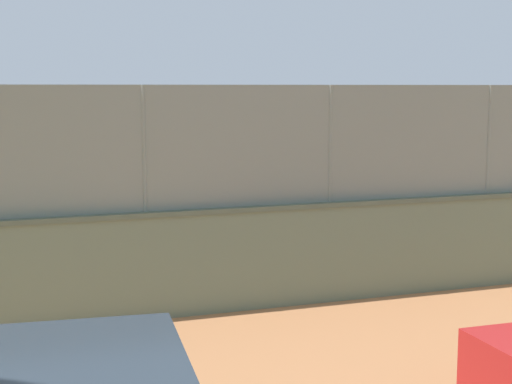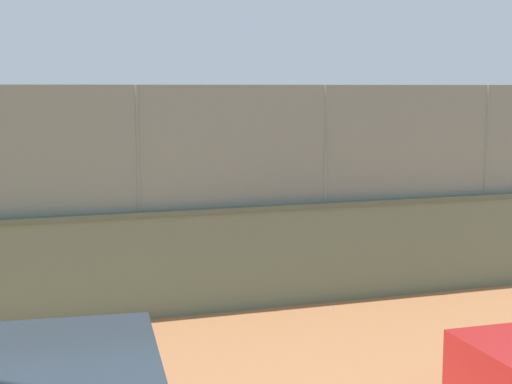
{
  "view_description": "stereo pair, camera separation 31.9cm",
  "coord_description": "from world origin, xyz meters",
  "px_view_note": "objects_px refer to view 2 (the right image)",
  "views": [
    {
      "loc": [
        9.12,
        20.75,
        3.64
      ],
      "look_at": [
        2.8,
        4.71,
        1.27
      ],
      "focal_mm": 53.8,
      "sensor_mm": 36.0,
      "label": 1
    },
    {
      "loc": [
        8.83,
        20.87,
        3.64
      ],
      "look_at": [
        2.8,
        4.71,
        1.27
      ],
      "focal_mm": 53.8,
      "sensor_mm": 36.0,
      "label": 2
    }
  ],
  "objects_px": {
    "player_foreground_swinging": "(147,180)",
    "spare_ball_by_wall": "(257,280)",
    "player_crossing_court": "(291,199)",
    "player_baseline_waiting": "(153,190)",
    "sports_ball": "(268,193)"
  },
  "relations": [
    {
      "from": "player_foreground_swinging",
      "to": "sports_ball",
      "type": "height_order",
      "value": "player_foreground_swinging"
    },
    {
      "from": "player_crossing_court",
      "to": "player_baseline_waiting",
      "type": "bearing_deg",
      "value": -40.75
    },
    {
      "from": "sports_ball",
      "to": "spare_ball_by_wall",
      "type": "height_order",
      "value": "sports_ball"
    },
    {
      "from": "player_baseline_waiting",
      "to": "sports_ball",
      "type": "xyz_separation_m",
      "value": [
        -1.49,
        4.48,
        0.43
      ]
    },
    {
      "from": "player_foreground_swinging",
      "to": "sports_ball",
      "type": "xyz_separation_m",
      "value": [
        -1.09,
        7.02,
        0.48
      ]
    },
    {
      "from": "player_crossing_court",
      "to": "player_baseline_waiting",
      "type": "distance_m",
      "value": 3.81
    },
    {
      "from": "player_foreground_swinging",
      "to": "player_baseline_waiting",
      "type": "bearing_deg",
      "value": 81.05
    },
    {
      "from": "player_baseline_waiting",
      "to": "spare_ball_by_wall",
      "type": "xyz_separation_m",
      "value": [
        -0.47,
        6.55,
        -0.89
      ]
    },
    {
      "from": "sports_ball",
      "to": "spare_ball_by_wall",
      "type": "bearing_deg",
      "value": 63.88
    },
    {
      "from": "spare_ball_by_wall",
      "to": "player_crossing_court",
      "type": "bearing_deg",
      "value": -120.63
    },
    {
      "from": "player_baseline_waiting",
      "to": "sports_ball",
      "type": "distance_m",
      "value": 4.74
    },
    {
      "from": "player_baseline_waiting",
      "to": "spare_ball_by_wall",
      "type": "height_order",
      "value": "player_baseline_waiting"
    },
    {
      "from": "sports_ball",
      "to": "spare_ball_by_wall",
      "type": "xyz_separation_m",
      "value": [
        1.02,
        2.08,
        -1.32
      ]
    },
    {
      "from": "player_foreground_swinging",
      "to": "spare_ball_by_wall",
      "type": "relative_size",
      "value": 15.16
    },
    {
      "from": "player_crossing_court",
      "to": "player_baseline_waiting",
      "type": "xyz_separation_m",
      "value": [
        2.88,
        -2.48,
        0.05
      ]
    }
  ]
}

